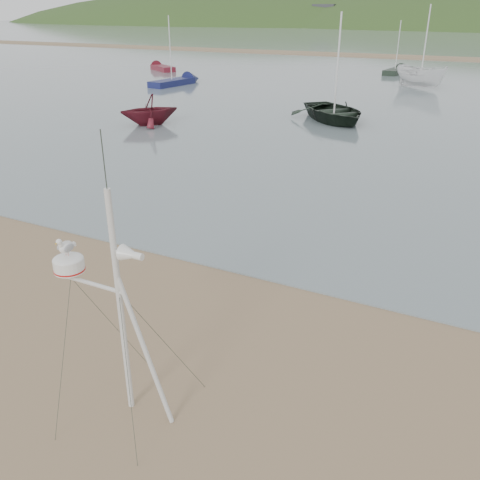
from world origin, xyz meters
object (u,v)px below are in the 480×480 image
at_px(sailboat_dark_mid, 399,70).
at_px(boat_dark, 337,73).
at_px(mast_rig, 121,351).
at_px(boat_red, 148,96).
at_px(boat_white, 424,57).
at_px(dinghy_red_far, 159,67).
at_px(sailboat_blue_near, 183,81).

bearing_deg(sailboat_dark_mid, boat_dark, -86.43).
height_order(mast_rig, boat_dark, boat_dark).
relative_size(boat_dark, boat_red, 1.70).
distance_m(mast_rig, sailboat_dark_mid, 51.28).
xyz_separation_m(boat_white, dinghy_red_far, (-27.55, 2.03, -2.19)).
distance_m(mast_rig, dinghy_red_far, 51.68).
relative_size(mast_rig, sailboat_dark_mid, 0.83).
bearing_deg(boat_dark, boat_red, 167.83).
relative_size(boat_dark, dinghy_red_far, 1.05).
bearing_deg(sailboat_blue_near, sailboat_dark_mid, 48.61).
height_order(boat_dark, boat_white, boat_dark).
relative_size(boat_dark, sailboat_blue_near, 0.89).
height_order(sailboat_dark_mid, sailboat_blue_near, sailboat_blue_near).
distance_m(boat_dark, dinghy_red_far, 31.60).
xyz_separation_m(mast_rig, boat_dark, (-4.07, 23.86, 1.64)).
xyz_separation_m(mast_rig, boat_white, (-1.98, 40.37, 1.38)).
xyz_separation_m(boat_dark, boat_white, (2.09, 16.52, -0.26)).
distance_m(boat_white, sailboat_blue_near, 20.08).
bearing_deg(mast_rig, boat_dark, 99.68).
bearing_deg(mast_rig, boat_red, 125.32).
bearing_deg(boat_dark, sailboat_blue_near, 104.90).
bearing_deg(sailboat_blue_near, boat_dark, -30.73).
bearing_deg(boat_dark, mast_rig, -124.68).
bearing_deg(dinghy_red_far, boat_dark, -36.07).
distance_m(boat_red, sailboat_blue_near, 17.50).
bearing_deg(boat_white, sailboat_dark_mid, 50.70).
height_order(mast_rig, sailboat_blue_near, sailboat_blue_near).
distance_m(boat_dark, sailboat_dark_mid, 27.25).
height_order(mast_rig, boat_red, mast_rig).
distance_m(boat_dark, sailboat_blue_near, 19.67).
height_order(boat_red, sailboat_blue_near, sailboat_blue_near).
bearing_deg(sailboat_dark_mid, dinghy_red_far, -160.24).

